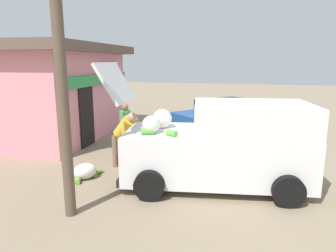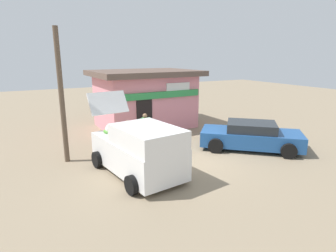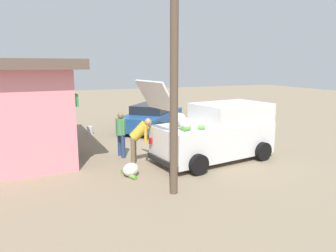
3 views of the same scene
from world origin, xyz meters
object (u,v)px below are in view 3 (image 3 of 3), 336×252
object	(u,v)px
parked_sedan	(153,117)
paint_bucket	(90,130)
unloaded_banana_pile	(131,170)
customer_bending	(139,136)
vendor_standing	(121,131)
storefront_bar	(7,108)
delivery_van	(217,132)

from	to	relation	value
parked_sedan	paint_bucket	distance (m)	3.17
unloaded_banana_pile	customer_bending	bearing A→B (deg)	-30.52
parked_sedan	customer_bending	size ratio (longest dim) A/B	3.01
paint_bucket	vendor_standing	bearing A→B (deg)	-174.08
storefront_bar	vendor_standing	distance (m)	4.02
vendor_standing	unloaded_banana_pile	xyz separation A→B (m)	(-1.99, 0.25, -0.75)
storefront_bar	delivery_van	size ratio (longest dim) A/B	1.30
storefront_bar	vendor_standing	size ratio (longest dim) A/B	3.90
delivery_van	vendor_standing	distance (m)	3.36
customer_bending	unloaded_banana_pile	world-z (taller)	customer_bending
customer_bending	paint_bucket	world-z (taller)	customer_bending
storefront_bar	delivery_van	bearing A→B (deg)	-115.04
vendor_standing	unloaded_banana_pile	size ratio (longest dim) A/B	1.72
parked_sedan	unloaded_banana_pile	xyz separation A→B (m)	(-6.15, 2.96, -0.45)
delivery_van	paint_bucket	world-z (taller)	delivery_van
delivery_van	customer_bending	size ratio (longest dim) A/B	3.14
storefront_bar	parked_sedan	bearing A→B (deg)	-67.65
storefront_bar	parked_sedan	size ratio (longest dim) A/B	1.36
delivery_van	unloaded_banana_pile	world-z (taller)	delivery_van
storefront_bar	paint_bucket	size ratio (longest dim) A/B	16.03
delivery_van	parked_sedan	world-z (taller)	delivery_van
delivery_van	parked_sedan	xyz separation A→B (m)	(5.69, 0.28, -0.33)
parked_sedan	unloaded_banana_pile	bearing A→B (deg)	154.27
unloaded_banana_pile	paint_bucket	bearing A→B (deg)	1.69
parked_sedan	paint_bucket	size ratio (longest dim) A/B	11.78
vendor_standing	parked_sedan	bearing A→B (deg)	-33.15
unloaded_banana_pile	paint_bucket	world-z (taller)	paint_bucket
storefront_bar	unloaded_banana_pile	bearing A→B (deg)	-136.43
parked_sedan	vendor_standing	xyz separation A→B (m)	(-4.16, 2.71, 0.30)
parked_sedan	unloaded_banana_pile	distance (m)	6.84
customer_bending	delivery_van	bearing A→B (deg)	-102.29
delivery_van	parked_sedan	size ratio (longest dim) A/B	1.04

